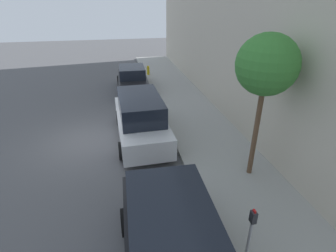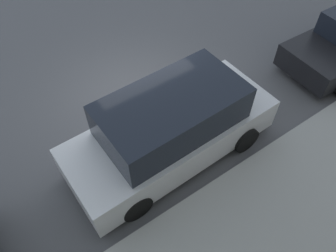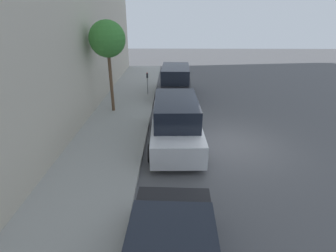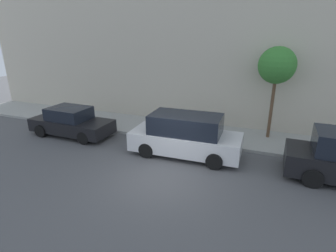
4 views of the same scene
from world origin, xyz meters
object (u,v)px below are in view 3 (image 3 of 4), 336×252
parked_minivan_second (176,122)px  parking_meter_near (147,81)px  street_tree (107,39)px  parked_minivan_nearest (175,82)px

parked_minivan_second → parking_meter_near: bearing=-75.1°
parking_meter_near → street_tree: (1.60, 2.97, 2.78)m
parked_minivan_nearest → parking_meter_near: parked_minivan_nearest is taller
parking_meter_near → parked_minivan_second: bearing=104.9°
parked_minivan_nearest → parking_meter_near: (1.77, 0.14, 0.09)m
parked_minivan_nearest → street_tree: size_ratio=1.09×
parking_meter_near → street_tree: street_tree is taller
parked_minivan_second → street_tree: bearing=-46.4°
street_tree → parked_minivan_nearest: bearing=-137.2°
parking_meter_near → street_tree: bearing=61.7°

